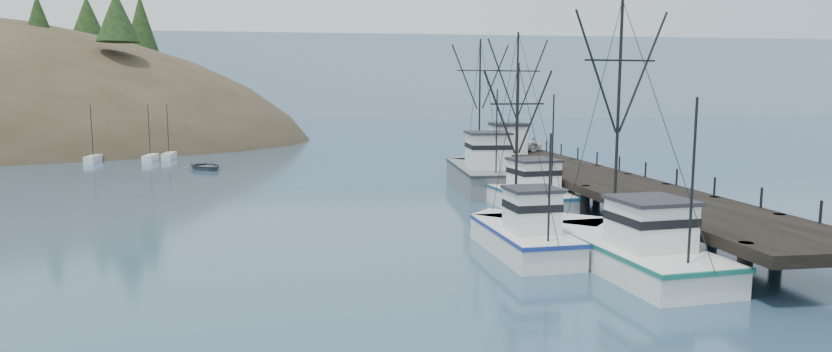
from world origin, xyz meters
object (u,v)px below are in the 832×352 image
Objects in this scene: work_vessel at (482,173)px; pickup_truck at (513,143)px; pier at (592,179)px; trawler_mid at (521,235)px; trawler_far at (522,193)px; pier_shed at (508,138)px; trawler_near at (626,248)px; motorboat at (206,169)px.

work_vessel is 2.61× the size of pickup_truck.
pickup_truck is at bearing 60.63° from work_vessel.
pier is 4.72× the size of trawler_mid.
trawler_far is 0.84× the size of work_vessel.
pier_shed is at bearing 149.14° from pickup_truck.
trawler_near is (-5.20, -15.68, -0.87)m from pier.
pier_shed reaches higher than pickup_truck.
work_vessel reaches higher than pickup_truck.
pier is at bearing 71.65° from trawler_near.
trawler_mid is at bearing -125.74° from pier.
trawler_far is 34.39m from motorboat.
pickup_truck is (8.71, 30.16, 1.94)m from trawler_mid.
pier_shed is 2.32m from pickup_truck.
trawler_near is at bearing -88.73° from work_vessel.
trawler_far reaches higher than pickup_truck.
work_vessel is (-0.52, 23.67, 0.41)m from trawler_near.
pier_shed is (4.39, 7.80, 2.19)m from work_vessel.
trawler_mid is 29.35m from pier_shed.
trawler_mid reaches higher than pier_shed.
trawler_mid is (-8.95, -12.44, -0.87)m from pier.
pickup_truck is at bearing -44.37° from motorboat.
trawler_mid is at bearing -98.98° from work_vessel.
trawler_mid is at bearing 139.14° from trawler_near.
trawler_far reaches higher than motorboat.
pier_shed is at bearing 83.00° from trawler_near.
work_vessel is at bearing -66.11° from motorboat.
work_vessel is at bearing 125.63° from pier.
pickup_truck is (1.09, 1.94, -0.66)m from pier_shed.
trawler_near is 2.18× the size of pickup_truck.
pier_shed reaches higher than motorboat.
trawler_near is at bearing 170.10° from pickup_truck.
trawler_mid reaches higher than pier.
work_vessel is 11.28m from pickup_truck.
pier is 16.54m from trawler_near.
trawler_far reaches higher than pier.
trawler_near reaches higher than pickup_truck.
trawler_far is at bearing -84.08° from work_vessel.
trawler_far is at bearing 88.95° from trawler_near.
trawler_mid is 1.92× the size of motorboat.
trawler_near is at bearing -90.64° from motorboat.
trawler_far is 2.18× the size of pickup_truck.
trawler_mid is 1.70× the size of pickup_truck.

